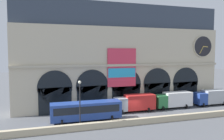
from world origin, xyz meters
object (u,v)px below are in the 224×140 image
object	(u,v)px
bus_midwest	(86,110)
box_truck_center	(135,102)
street_lamp_quayside	(80,98)
box_truck_east	(212,97)
box_truck_mideast	(173,99)

from	to	relation	value
bus_midwest	box_truck_center	xyz separation A→B (m)	(9.67, 3.22, -0.08)
street_lamp_quayside	bus_midwest	bearing A→B (deg)	64.43
box_truck_east	bus_midwest	bearing A→B (deg)	-172.80
bus_midwest	box_truck_mideast	size ratio (longest dim) A/B	1.47
bus_midwest	box_truck_center	world-z (taller)	box_truck_center
street_lamp_quayside	box_truck_east	bearing A→B (deg)	12.74
bus_midwest	street_lamp_quayside	bearing A→B (deg)	-115.57
bus_midwest	box_truck_mideast	xyz separation A→B (m)	(17.87, 3.47, -0.08)
box_truck_center	box_truck_mideast	xyz separation A→B (m)	(8.20, 0.25, 0.00)
box_truck_center	box_truck_east	distance (m)	17.24
bus_midwest	street_lamp_quayside	distance (m)	4.25
bus_midwest	box_truck_east	xyz separation A→B (m)	(26.91, 3.40, -0.08)
bus_midwest	street_lamp_quayside	xyz separation A→B (m)	(-1.44, -3.01, 2.63)
bus_midwest	street_lamp_quayside	world-z (taller)	street_lamp_quayside
box_truck_center	street_lamp_quayside	xyz separation A→B (m)	(-11.11, -6.23, 2.71)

